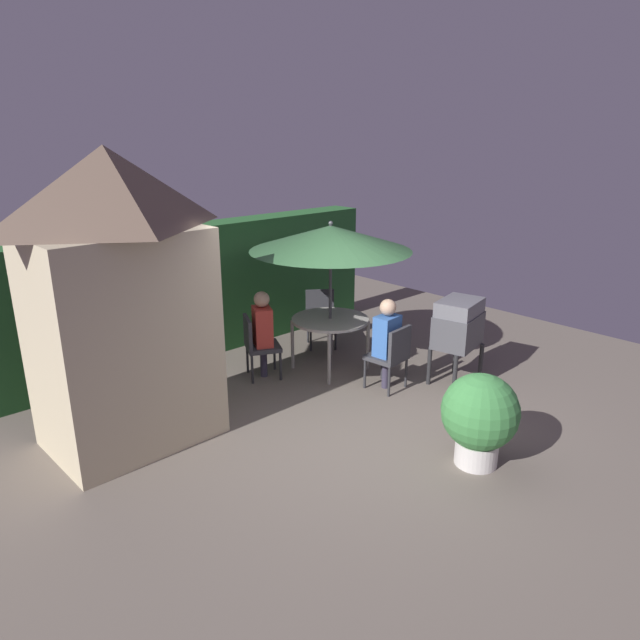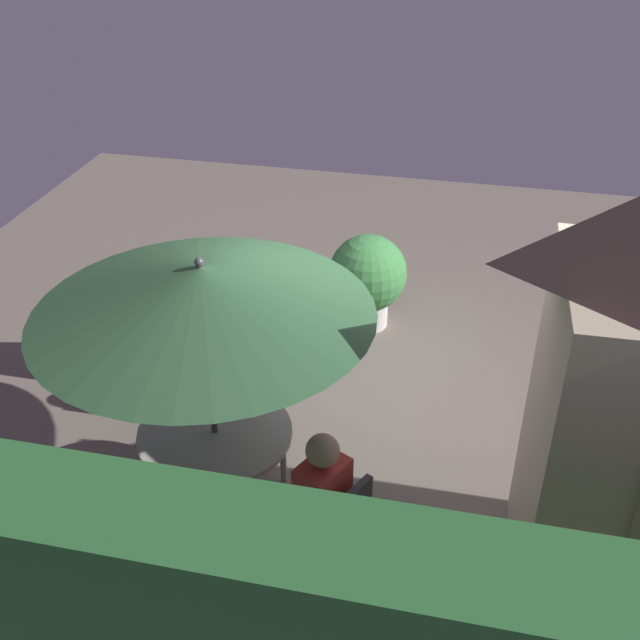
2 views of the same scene
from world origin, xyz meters
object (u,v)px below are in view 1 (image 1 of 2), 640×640
(chair_far_side, at_px, (392,354))
(potted_plant_by_shed, at_px, (480,415))
(garden_shed, at_px, (120,300))
(person_in_red, at_px, (262,324))
(person_in_blue, at_px, (387,334))
(chair_toward_hedge, at_px, (321,314))
(patio_table, at_px, (330,323))
(chair_near_shed, at_px, (257,343))
(patio_umbrella, at_px, (331,238))
(bbq_grill, at_px, (458,325))

(chair_far_side, distance_m, potted_plant_by_shed, 1.96)
(garden_shed, distance_m, chair_far_side, 3.53)
(person_in_red, height_order, person_in_blue, same)
(garden_shed, relative_size, chair_toward_hedge, 3.58)
(garden_shed, relative_size, patio_table, 2.89)
(person_in_blue, bearing_deg, chair_near_shed, 125.90)
(patio_umbrella, xyz_separation_m, potted_plant_by_shed, (-0.63, -2.89, -1.38))
(garden_shed, bearing_deg, chair_far_side, -20.13)
(garden_shed, height_order, chair_near_shed, garden_shed)
(patio_table, xyz_separation_m, chair_toward_hedge, (0.59, 0.84, -0.19))
(chair_far_side, relative_size, person_in_blue, 0.71)
(garden_shed, relative_size, chair_far_side, 3.58)
(patio_table, relative_size, chair_near_shed, 1.24)
(patio_table, distance_m, chair_toward_hedge, 1.05)
(chair_far_side, bearing_deg, chair_near_shed, 124.59)
(bbq_grill, distance_m, chair_near_shed, 2.79)
(bbq_grill, relative_size, chair_near_shed, 1.33)
(chair_far_side, bearing_deg, potted_plant_by_shed, -112.19)
(chair_near_shed, distance_m, person_in_blue, 1.83)
(garden_shed, xyz_separation_m, chair_far_side, (3.14, -1.15, -1.12))
(chair_near_shed, height_order, person_in_blue, person_in_blue)
(garden_shed, distance_m, potted_plant_by_shed, 3.97)
(potted_plant_by_shed, relative_size, person_in_red, 0.80)
(chair_toward_hedge, bearing_deg, garden_shed, -168.03)
(chair_near_shed, bearing_deg, chair_toward_hedge, 13.15)
(patio_umbrella, height_order, chair_far_side, patio_umbrella)
(patio_table, bearing_deg, potted_plant_by_shed, -102.35)
(chair_far_side, xyz_separation_m, potted_plant_by_shed, (-0.74, -1.82, 0.04))
(chair_near_shed, relative_size, potted_plant_by_shed, 0.89)
(patio_table, xyz_separation_m, person_in_blue, (0.10, -0.99, 0.07))
(person_in_red, bearing_deg, patio_umbrella, -26.27)
(chair_toward_hedge, bearing_deg, chair_near_shed, -166.85)
(garden_shed, relative_size, chair_near_shed, 3.58)
(potted_plant_by_shed, bearing_deg, chair_far_side, 67.81)
(patio_table, xyz_separation_m, bbq_grill, (0.94, -1.54, 0.14))
(chair_far_side, height_order, chair_toward_hedge, same)
(patio_table, bearing_deg, person_in_red, 153.73)
(patio_table, height_order, person_in_blue, person_in_blue)
(chair_near_shed, distance_m, potted_plant_by_shed, 3.39)
(chair_toward_hedge, bearing_deg, chair_far_side, -104.26)
(chair_near_shed, relative_size, person_in_blue, 0.71)
(chair_near_shed, bearing_deg, patio_umbrella, -26.27)
(garden_shed, bearing_deg, person_in_blue, -18.79)
(garden_shed, relative_size, bbq_grill, 2.68)
(garden_shed, bearing_deg, patio_umbrella, -1.37)
(patio_table, height_order, chair_toward_hedge, chair_toward_hedge)
(patio_table, xyz_separation_m, patio_umbrella, (0.00, 0.00, 1.23))
(patio_table, relative_size, chair_toward_hedge, 1.24)
(patio_umbrella, xyz_separation_m, chair_toward_hedge, (0.59, 0.84, -1.42))
(garden_shed, bearing_deg, potted_plant_by_shed, -51.05)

